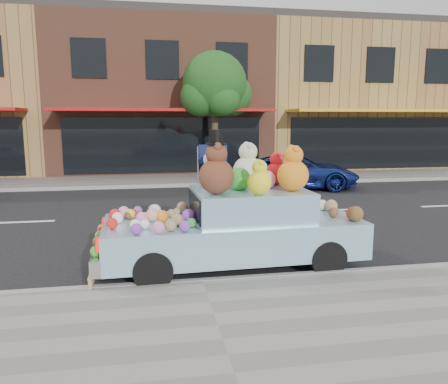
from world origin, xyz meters
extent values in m
plane|color=black|center=(0.00, 0.00, 0.00)|extent=(120.00, 120.00, 0.00)
cube|color=gray|center=(0.00, -6.50, 0.06)|extent=(60.00, 3.00, 0.12)
cube|color=gray|center=(0.00, 6.50, 0.06)|extent=(60.00, 3.00, 0.12)
cube|color=gray|center=(0.00, -5.00, 0.07)|extent=(60.00, 0.12, 0.13)
cube|color=gray|center=(0.00, 5.00, 0.07)|extent=(60.00, 0.12, 0.13)
cube|color=brown|center=(0.00, 12.00, 3.50)|extent=(10.00, 8.00, 7.00)
cube|color=#332D2B|center=(0.00, 12.00, 7.15)|extent=(10.00, 8.00, 0.30)
cube|color=black|center=(0.00, 7.98, 1.40)|extent=(8.50, 0.06, 2.40)
cube|color=#AC130F|center=(0.00, 7.10, 2.90)|extent=(9.00, 1.80, 0.12)
cube|color=black|center=(-3.00, 7.98, 5.00)|extent=(1.40, 0.06, 1.60)
cube|color=black|center=(0.00, 7.98, 5.00)|extent=(1.40, 0.06, 1.60)
cube|color=black|center=(3.00, 7.98, 5.00)|extent=(1.40, 0.06, 1.60)
cube|color=olive|center=(10.00, 12.00, 3.50)|extent=(10.00, 8.00, 7.00)
cube|color=#332D2B|center=(10.00, 12.00, 7.15)|extent=(10.00, 8.00, 0.30)
cube|color=black|center=(10.00, 7.98, 1.40)|extent=(8.50, 0.06, 2.40)
cube|color=gold|center=(10.00, 7.10, 2.90)|extent=(9.00, 1.80, 0.12)
cube|color=black|center=(7.00, 7.98, 5.00)|extent=(1.40, 0.06, 1.60)
cube|color=black|center=(10.00, 7.98, 5.00)|extent=(1.40, 0.06, 1.60)
cube|color=black|center=(13.00, 7.98, 5.00)|extent=(1.40, 0.06, 1.60)
cylinder|color=#38281C|center=(2.00, 6.50, 1.60)|extent=(0.28, 0.28, 3.20)
sphere|color=#124014|center=(2.00, 6.50, 3.92)|extent=(2.60, 2.60, 2.60)
sphere|color=#124014|center=(2.70, 6.80, 3.52)|extent=(1.80, 1.80, 1.80)
sphere|color=#124014|center=(1.40, 6.30, 3.42)|extent=(1.60, 1.60, 1.60)
sphere|color=#124014|center=(2.20, 5.90, 3.32)|extent=(1.40, 1.40, 1.40)
sphere|color=#124014|center=(1.70, 7.10, 3.62)|extent=(1.60, 1.60, 1.60)
imported|color=navy|center=(4.73, 4.06, 0.61)|extent=(4.78, 3.17, 1.22)
cylinder|color=black|center=(2.07, -4.89, 0.30)|extent=(0.61, 0.22, 0.60)
cylinder|color=black|center=(2.02, -3.33, 0.30)|extent=(0.61, 0.22, 0.60)
cylinder|color=black|center=(-0.73, -4.97, 0.30)|extent=(0.61, 0.22, 0.60)
cylinder|color=black|center=(-0.78, -3.41, 0.30)|extent=(0.61, 0.22, 0.60)
cube|color=#9CCEE9|center=(0.64, -4.15, 0.55)|extent=(4.35, 1.82, 0.60)
cube|color=#9CCEE9|center=(0.94, -4.14, 1.10)|extent=(1.94, 1.55, 0.50)
cube|color=silver|center=(-1.57, -4.22, 0.40)|extent=(0.21, 1.78, 0.26)
cube|color=red|center=(-1.50, -4.89, 0.72)|extent=(0.07, 0.28, 0.16)
cube|color=red|center=(-1.54, -3.53, 0.72)|extent=(0.07, 0.28, 0.16)
cube|color=black|center=(0.00, -4.17, 1.10)|extent=(0.08, 1.30, 0.40)
sphere|color=#562B18|center=(0.31, -4.51, 1.63)|extent=(0.57, 0.57, 0.57)
sphere|color=#562B18|center=(0.31, -4.51, 2.00)|extent=(0.35, 0.35, 0.35)
sphere|color=#562B18|center=(0.31, -4.63, 2.11)|extent=(0.13, 0.13, 0.13)
sphere|color=#562B18|center=(0.31, -4.39, 2.11)|extent=(0.13, 0.13, 0.13)
cylinder|color=black|center=(0.31, -4.51, 2.15)|extent=(0.33, 0.33, 0.02)
cylinder|color=black|center=(0.31, -4.51, 2.26)|extent=(0.21, 0.21, 0.22)
sphere|color=beige|center=(0.98, -3.79, 1.62)|extent=(0.54, 0.54, 0.54)
sphere|color=beige|center=(0.98, -3.79, 1.96)|extent=(0.33, 0.33, 0.33)
sphere|color=beige|center=(0.98, -3.91, 2.07)|extent=(0.13, 0.13, 0.13)
sphere|color=beige|center=(0.98, -3.68, 2.07)|extent=(0.13, 0.13, 0.13)
sphere|color=orange|center=(1.60, -4.42, 1.61)|extent=(0.52, 0.52, 0.52)
sphere|color=orange|center=(1.60, -4.42, 1.94)|extent=(0.32, 0.32, 0.32)
sphere|color=orange|center=(1.60, -4.54, 2.05)|extent=(0.12, 0.12, 0.12)
sphere|color=orange|center=(1.60, -4.31, 2.05)|extent=(0.12, 0.12, 0.12)
sphere|color=#B51317|center=(1.53, -3.73, 1.56)|extent=(0.41, 0.41, 0.41)
sphere|color=#B51317|center=(1.53, -3.73, 1.82)|extent=(0.26, 0.26, 0.26)
sphere|color=#B51317|center=(1.53, -3.82, 1.90)|extent=(0.10, 0.10, 0.10)
sphere|color=#B51317|center=(1.53, -3.64, 1.90)|extent=(0.10, 0.10, 0.10)
sphere|color=white|center=(0.33, -3.71, 1.56)|extent=(0.42, 0.42, 0.42)
sphere|color=white|center=(0.33, -3.71, 1.83)|extent=(0.26, 0.26, 0.26)
sphere|color=white|center=(0.33, -3.80, 1.92)|extent=(0.10, 0.10, 0.10)
sphere|color=white|center=(0.33, -3.62, 1.92)|extent=(0.10, 0.10, 0.10)
sphere|color=yellow|center=(0.96, -4.69, 1.54)|extent=(0.38, 0.38, 0.38)
sphere|color=yellow|center=(0.96, -4.69, 1.79)|extent=(0.24, 0.24, 0.24)
sphere|color=yellow|center=(0.96, -4.78, 1.86)|extent=(0.09, 0.09, 0.09)
sphere|color=yellow|center=(0.96, -4.61, 1.86)|extent=(0.09, 0.09, 0.09)
sphere|color=#2A8F27|center=(0.74, -4.15, 1.53)|extent=(0.40, 0.40, 0.40)
sphere|color=pink|center=(1.24, -4.08, 1.50)|extent=(0.32, 0.32, 0.32)
sphere|color=beige|center=(-0.94, -4.75, 0.92)|extent=(0.13, 0.13, 0.13)
sphere|color=orange|center=(-0.81, -4.15, 0.93)|extent=(0.17, 0.17, 0.17)
sphere|color=pink|center=(-0.88, -4.21, 0.94)|extent=(0.19, 0.19, 0.19)
sphere|color=purple|center=(-0.12, -4.24, 0.96)|extent=(0.22, 0.22, 0.22)
sphere|color=orange|center=(-0.55, -4.19, 0.95)|extent=(0.20, 0.20, 0.20)
sphere|color=purple|center=(-0.95, -4.94, 0.94)|extent=(0.18, 0.18, 0.18)
sphere|color=white|center=(-1.27, -4.15, 0.94)|extent=(0.18, 0.18, 0.18)
sphere|color=purple|center=(-0.96, -3.58, 0.93)|extent=(0.16, 0.16, 0.16)
sphere|color=#87674A|center=(-0.38, -3.87, 0.92)|extent=(0.15, 0.15, 0.15)
sphere|color=pink|center=(-1.19, -3.75, 0.95)|extent=(0.20, 0.20, 0.20)
sphere|color=#87674A|center=(-0.45, -4.82, 0.95)|extent=(0.19, 0.19, 0.19)
sphere|color=red|center=(-1.33, -4.54, 0.94)|extent=(0.18, 0.18, 0.18)
sphere|color=red|center=(-0.97, -3.60, 0.92)|extent=(0.13, 0.13, 0.13)
sphere|color=beige|center=(-0.66, -3.69, 0.95)|extent=(0.21, 0.21, 0.21)
sphere|color=white|center=(-0.83, -4.61, 0.93)|extent=(0.15, 0.15, 0.15)
sphere|color=pink|center=(-0.63, -4.91, 0.94)|extent=(0.19, 0.19, 0.19)
sphere|color=white|center=(-0.97, -4.67, 0.94)|extent=(0.18, 0.18, 0.18)
sphere|color=#87674A|center=(-0.16, -3.54, 0.95)|extent=(0.21, 0.21, 0.21)
sphere|color=red|center=(-1.33, -3.89, 0.95)|extent=(0.19, 0.19, 0.19)
sphere|color=brown|center=(-1.10, -3.87, 0.92)|extent=(0.15, 0.15, 0.15)
sphere|color=beige|center=(-1.35, -4.54, 0.92)|extent=(0.14, 0.14, 0.14)
sphere|color=#87674A|center=(-0.29, -3.83, 0.93)|extent=(0.15, 0.15, 0.15)
sphere|color=purple|center=(-0.69, -3.58, 0.94)|extent=(0.18, 0.18, 0.18)
sphere|color=#87674A|center=(-0.32, -4.50, 0.95)|extent=(0.20, 0.20, 0.20)
sphere|color=yellow|center=(-1.08, -3.85, 0.93)|extent=(0.17, 0.17, 0.17)
sphere|color=beige|center=(-0.98, -4.61, 0.93)|extent=(0.16, 0.16, 0.16)
sphere|color=purple|center=(-0.24, -4.88, 0.94)|extent=(0.17, 0.17, 0.17)
sphere|color=purple|center=(-0.11, -4.27, 0.95)|extent=(0.19, 0.19, 0.19)
sphere|color=#2A8F27|center=(-0.11, -4.63, 0.93)|extent=(0.15, 0.15, 0.15)
sphere|color=#D8A88C|center=(-0.71, -4.14, 0.97)|extent=(0.22, 0.22, 0.22)
sphere|color=#2A8F27|center=(-1.56, -4.86, 0.61)|extent=(0.16, 0.16, 0.16)
sphere|color=yellow|center=(-1.60, -3.44, 0.60)|extent=(0.15, 0.15, 0.15)
sphere|color=#2A8F27|center=(-1.58, -3.97, 0.61)|extent=(0.17, 0.17, 0.17)
sphere|color=brown|center=(-1.57, -4.42, 0.60)|extent=(0.15, 0.15, 0.15)
sphere|color=brown|center=(-1.57, -4.37, 0.62)|extent=(0.17, 0.17, 0.17)
sphere|color=red|center=(-1.59, -3.62, 0.61)|extent=(0.15, 0.15, 0.15)
sphere|color=#2A8F27|center=(-1.58, -3.97, 0.60)|extent=(0.15, 0.15, 0.15)
sphere|color=brown|center=(2.62, -4.69, 0.98)|extent=(0.26, 0.26, 0.26)
sphere|color=brown|center=(2.38, -4.34, 0.94)|extent=(0.17, 0.17, 0.17)
sphere|color=pink|center=(2.59, -3.77, 0.93)|extent=(0.17, 0.17, 0.17)
sphere|color=beige|center=(2.43, -3.74, 0.95)|extent=(0.20, 0.20, 0.20)
sphere|color=red|center=(2.62, -4.57, 0.96)|extent=(0.22, 0.22, 0.22)
sphere|color=#87674A|center=(2.54, -3.90, 0.96)|extent=(0.23, 0.23, 0.23)
cylinder|color=#997A54|center=(-1.63, -5.07, 0.17)|extent=(0.06, 0.06, 0.17)
sphere|color=#997A54|center=(-1.63, -5.07, 0.26)|extent=(0.07, 0.07, 0.07)
cylinder|color=#997A54|center=(-1.63, -4.97, 0.17)|extent=(0.06, 0.06, 0.17)
sphere|color=#997A54|center=(-1.63, -4.97, 0.26)|extent=(0.07, 0.07, 0.07)
cylinder|color=#997A54|center=(-1.64, -4.87, 0.17)|extent=(0.06, 0.06, 0.17)
sphere|color=#997A54|center=(-1.64, -4.87, 0.26)|extent=(0.07, 0.07, 0.07)
cylinder|color=#997A54|center=(-1.64, -4.77, 0.17)|extent=(0.06, 0.06, 0.17)
sphere|color=#997A54|center=(-1.64, -4.77, 0.26)|extent=(0.07, 0.07, 0.07)
cylinder|color=#997A54|center=(-1.64, -4.67, 0.17)|extent=(0.06, 0.06, 0.17)
sphere|color=#997A54|center=(-1.64, -4.67, 0.26)|extent=(0.07, 0.07, 0.07)
cylinder|color=#997A54|center=(-1.64, -4.57, 0.17)|extent=(0.06, 0.06, 0.17)
sphere|color=#997A54|center=(-1.64, -4.57, 0.26)|extent=(0.07, 0.07, 0.07)
cylinder|color=#997A54|center=(-1.65, -4.47, 0.17)|extent=(0.06, 0.06, 0.17)
sphere|color=#997A54|center=(-1.65, -4.47, 0.26)|extent=(0.07, 0.07, 0.07)
cylinder|color=#997A54|center=(-1.65, -4.37, 0.17)|extent=(0.06, 0.06, 0.17)
sphere|color=#997A54|center=(-1.65, -4.37, 0.26)|extent=(0.07, 0.07, 0.07)
cylinder|color=#997A54|center=(-1.65, -4.27, 0.17)|extent=(0.06, 0.06, 0.17)
sphere|color=#997A54|center=(-1.65, -4.27, 0.26)|extent=(0.07, 0.07, 0.07)
cylinder|color=#997A54|center=(-1.66, -4.17, 0.17)|extent=(0.06, 0.06, 0.17)
sphere|color=#997A54|center=(-1.66, -4.17, 0.26)|extent=(0.07, 0.07, 0.07)
cylinder|color=#997A54|center=(-1.66, -4.07, 0.17)|extent=(0.06, 0.06, 0.17)
sphere|color=#997A54|center=(-1.66, -4.07, 0.26)|extent=(0.07, 0.07, 0.07)
cylinder|color=#997A54|center=(-1.66, -3.97, 0.17)|extent=(0.06, 0.06, 0.17)
sphere|color=#997A54|center=(-1.66, -3.97, 0.26)|extent=(0.07, 0.07, 0.07)
cylinder|color=#997A54|center=(-1.66, -3.87, 0.17)|extent=(0.06, 0.06, 0.17)
sphere|color=#997A54|center=(-1.66, -3.87, 0.26)|extent=(0.07, 0.07, 0.07)
cylinder|color=#997A54|center=(-1.67, -3.77, 0.17)|extent=(0.06, 0.06, 0.17)
sphere|color=#997A54|center=(-1.67, -3.77, 0.26)|extent=(0.07, 0.07, 0.07)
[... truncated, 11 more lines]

